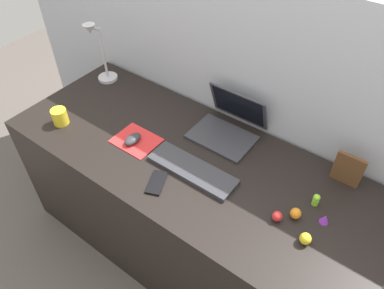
% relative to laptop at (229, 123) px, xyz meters
% --- Properties ---
extents(ground_plane, '(6.00, 6.00, 0.00)m').
position_rel_laptop_xyz_m(ground_plane, '(-0.06, -0.26, -0.79)').
color(ground_plane, '#59514C').
extents(back_wall, '(2.98, 0.05, 1.45)m').
position_rel_laptop_xyz_m(back_wall, '(-0.06, 0.14, -0.07)').
color(back_wall, '#B2B7C1').
rests_on(back_wall, ground_plane).
extents(desk, '(1.78, 0.71, 0.74)m').
position_rel_laptop_xyz_m(desk, '(-0.06, -0.26, -0.42)').
color(desk, black).
rests_on(desk, ground_plane).
extents(laptop, '(0.30, 0.28, 0.20)m').
position_rel_laptop_xyz_m(laptop, '(0.00, 0.00, 0.00)').
color(laptop, '#333338').
rests_on(laptop, desk).
extents(keyboard, '(0.41, 0.13, 0.02)m').
position_rel_laptop_xyz_m(keyboard, '(0.01, -0.32, -0.04)').
color(keyboard, '#333338').
rests_on(keyboard, desk).
extents(mousepad, '(0.21, 0.17, 0.00)m').
position_rel_laptop_xyz_m(mousepad, '(-0.32, -0.32, -0.05)').
color(mousepad, red).
rests_on(mousepad, desk).
extents(mouse, '(0.06, 0.10, 0.03)m').
position_rel_laptop_xyz_m(mouse, '(-0.32, -0.33, -0.03)').
color(mouse, '#333338').
rests_on(mouse, mousepad).
extents(cell_phone, '(0.11, 0.14, 0.01)m').
position_rel_laptop_xyz_m(cell_phone, '(-0.07, -0.46, -0.05)').
color(cell_phone, black).
rests_on(cell_phone, desk).
extents(desk_lamp, '(0.11, 0.15, 0.36)m').
position_rel_laptop_xyz_m(desk_lamp, '(-0.81, -0.05, 0.12)').
color(desk_lamp, '#B7B7BC').
rests_on(desk_lamp, desk).
extents(picture_frame, '(0.12, 0.02, 0.15)m').
position_rel_laptop_xyz_m(picture_frame, '(0.56, 0.02, 0.02)').
color(picture_frame, brown).
rests_on(picture_frame, desk).
extents(coffee_mug, '(0.08, 0.08, 0.08)m').
position_rel_laptop_xyz_m(coffee_mug, '(-0.71, -0.44, -0.01)').
color(coffee_mug, yellow).
rests_on(coffee_mug, desk).
extents(toy_figurine_purple, '(0.04, 0.04, 0.04)m').
position_rel_laptop_xyz_m(toy_figurine_purple, '(0.58, -0.23, -0.03)').
color(toy_figurine_purple, purple).
rests_on(toy_figurine_purple, desk).
extents(toy_figurine_red, '(0.04, 0.04, 0.04)m').
position_rel_laptop_xyz_m(toy_figurine_red, '(0.43, -0.33, -0.03)').
color(toy_figurine_red, red).
rests_on(toy_figurine_red, desk).
extents(toy_figurine_yellow, '(0.04, 0.04, 0.05)m').
position_rel_laptop_xyz_m(toy_figurine_yellow, '(0.55, -0.36, -0.03)').
color(toy_figurine_yellow, yellow).
rests_on(toy_figurine_yellow, desk).
extents(toy_figurine_lime, '(0.03, 0.03, 0.06)m').
position_rel_laptop_xyz_m(toy_figurine_lime, '(0.51, -0.17, -0.02)').
color(toy_figurine_lime, '#8CDB33').
rests_on(toy_figurine_lime, desk).
extents(toy_figurine_orange, '(0.04, 0.04, 0.05)m').
position_rel_laptop_xyz_m(toy_figurine_orange, '(0.48, -0.27, -0.03)').
color(toy_figurine_orange, orange).
rests_on(toy_figurine_orange, desk).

